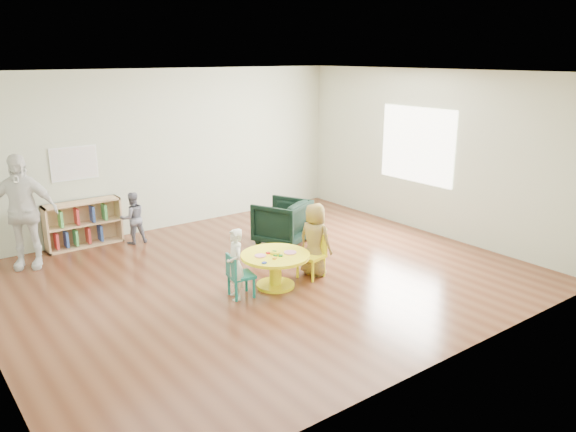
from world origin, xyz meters
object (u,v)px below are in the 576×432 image
(kid_chair_right, at_px, (313,254))
(toddler, at_px, (133,218))
(adult_caretaker, at_px, (22,212))
(child_right, at_px, (315,239))
(child_left, at_px, (235,264))
(activity_table, at_px, (275,264))
(bookshelf, at_px, (82,224))
(kid_chair_left, at_px, (238,275))
(armchair, at_px, (282,222))

(kid_chair_right, bearing_deg, toddler, 13.27)
(toddler, height_order, adult_caretaker, adult_caretaker)
(child_right, xyz_separation_m, adult_caretaker, (-3.19, 2.77, 0.32))
(child_left, bearing_deg, toddler, -160.01)
(activity_table, xyz_separation_m, child_left, (-0.62, 0.00, 0.14))
(adult_caretaker, bearing_deg, bookshelf, 52.62)
(activity_table, relative_size, kid_chair_left, 1.62)
(activity_table, xyz_separation_m, armchair, (1.16, 1.43, 0.04))
(bookshelf, xyz_separation_m, adult_caretaker, (-0.96, -0.47, 0.48))
(kid_chair_right, distance_m, child_left, 1.28)
(armchair, relative_size, adult_caretaker, 0.47)
(activity_table, height_order, child_right, child_right)
(kid_chair_left, bearing_deg, toddler, -165.88)
(child_left, distance_m, toddler, 2.89)
(armchair, bearing_deg, adult_caretaker, -45.43)
(activity_table, bearing_deg, kid_chair_right, -0.96)
(activity_table, distance_m, adult_caretaker, 3.78)
(adult_caretaker, bearing_deg, kid_chair_right, -15.25)
(kid_chair_right, relative_size, child_left, 0.67)
(kid_chair_left, relative_size, child_left, 0.62)
(adult_caretaker, bearing_deg, child_left, -29.68)
(activity_table, relative_size, kid_chair_right, 1.50)
(child_left, relative_size, toddler, 1.07)
(child_right, bearing_deg, kid_chair_left, 74.74)
(armchair, height_order, toddler, toddler)
(activity_table, bearing_deg, child_right, 2.12)
(armchair, height_order, child_left, child_left)
(toddler, relative_size, adult_caretaker, 0.51)
(bookshelf, relative_size, child_left, 1.29)
(kid_chair_right, xyz_separation_m, child_left, (-1.27, 0.01, 0.13))
(kid_chair_left, distance_m, child_right, 1.30)
(adult_caretaker, bearing_deg, kid_chair_left, -28.89)
(kid_chair_left, distance_m, bookshelf, 3.39)
(bookshelf, relative_size, adult_caretaker, 0.71)
(armchair, bearing_deg, kid_chair_right, 45.30)
(toddler, xyz_separation_m, adult_caretaker, (-1.68, -0.09, 0.41))
(adult_caretaker, bearing_deg, armchair, 6.05)
(bookshelf, height_order, toddler, toddler)
(kid_chair_right, bearing_deg, adult_caretaker, 34.70)
(armchair, bearing_deg, child_left, 13.72)
(kid_chair_left, bearing_deg, activity_table, 97.88)
(toddler, bearing_deg, kid_chair_left, 100.21)
(activity_table, relative_size, bookshelf, 0.77)
(kid_chair_left, relative_size, child_right, 0.55)
(toddler, bearing_deg, bookshelf, -22.40)
(kid_chair_left, xyz_separation_m, kid_chair_right, (1.22, -0.03, 0.02))
(activity_table, relative_size, child_right, 0.89)
(kid_chair_left, distance_m, adult_caretaker, 3.42)
(bookshelf, xyz_separation_m, child_right, (2.23, -3.24, 0.16))
(kid_chair_left, bearing_deg, child_right, 99.92)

